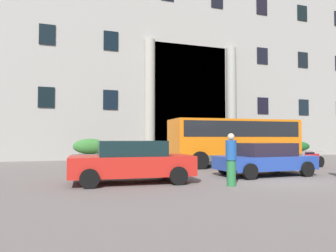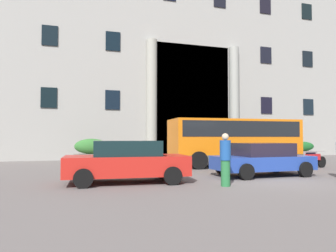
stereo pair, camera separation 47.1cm
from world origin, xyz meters
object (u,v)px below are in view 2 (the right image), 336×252
(orange_minibus, at_px, (234,138))
(hedge_planter_far_west, at_px, (303,150))
(parked_sedan_far, at_px, (262,159))
(pedestrian_man_red_shirt, at_px, (225,159))
(hedge_planter_entrance_right, at_px, (91,151))
(parked_estate_mid, at_px, (127,161))
(hedge_planter_entrance_left, at_px, (234,149))
(scooter_by_planter, at_px, (100,165))
(motorcycle_far_end, at_px, (313,159))
(bus_stop_sign, at_px, (287,137))

(orange_minibus, bearing_deg, hedge_planter_far_west, 33.28)
(parked_sedan_far, xyz_separation_m, pedestrian_man_red_shirt, (-2.79, -2.07, 0.17))
(hedge_planter_entrance_right, relative_size, parked_estate_mid, 0.50)
(orange_minibus, height_order, hedge_planter_far_west, orange_minibus)
(parked_estate_mid, bearing_deg, hedge_planter_far_west, 35.17)
(orange_minibus, relative_size, parked_estate_mid, 1.66)
(hedge_planter_entrance_left, bearing_deg, parked_estate_mid, -135.26)
(orange_minibus, xyz_separation_m, hedge_planter_entrance_left, (2.63, 4.79, -0.84))
(orange_minibus, distance_m, scooter_by_planter, 7.97)
(motorcycle_far_end, bearing_deg, parked_sedan_far, -166.70)
(orange_minibus, height_order, pedestrian_man_red_shirt, orange_minibus)
(hedge_planter_entrance_left, bearing_deg, bus_stop_sign, -52.53)
(hedge_planter_entrance_right, height_order, parked_estate_mid, hedge_planter_entrance_right)
(orange_minibus, height_order, scooter_by_planter, orange_minibus)
(orange_minibus, xyz_separation_m, motorcycle_far_end, (3.30, -2.29, -1.11))
(bus_stop_sign, distance_m, parked_estate_mid, 13.40)
(bus_stop_sign, bearing_deg, hedge_planter_far_west, 38.93)
(orange_minibus, height_order, hedge_planter_entrance_left, orange_minibus)
(hedge_planter_entrance_right, relative_size, hedge_planter_far_west, 1.04)
(parked_estate_mid, xyz_separation_m, scooter_by_planter, (-0.72, 2.29, -0.29))
(pedestrian_man_red_shirt, bearing_deg, scooter_by_planter, 138.97)
(hedge_planter_far_west, distance_m, parked_sedan_far, 14.07)
(scooter_by_planter, bearing_deg, orange_minibus, 3.21)
(hedge_planter_entrance_right, relative_size, motorcycle_far_end, 1.11)
(pedestrian_man_red_shirt, bearing_deg, orange_minibus, 65.51)
(bus_stop_sign, xyz_separation_m, pedestrian_man_red_shirt, (-8.80, -8.16, -0.77))
(bus_stop_sign, relative_size, parked_sedan_far, 0.65)
(hedge_planter_entrance_left, distance_m, hedge_planter_far_west, 6.63)
(orange_minibus, xyz_separation_m, parked_sedan_far, (-1.08, -4.29, -0.86))
(hedge_planter_far_west, xyz_separation_m, pedestrian_man_red_shirt, (-13.11, -11.64, 0.26))
(hedge_planter_entrance_left, xyz_separation_m, hedge_planter_entrance_right, (-10.14, -0.19, 0.01))
(parked_sedan_far, xyz_separation_m, motorcycle_far_end, (4.38, 2.00, -0.24))
(orange_minibus, bearing_deg, pedestrian_man_red_shirt, -117.82)
(hedge_planter_far_west, distance_m, motorcycle_far_end, 9.63)
(orange_minibus, distance_m, motorcycle_far_end, 4.16)
(hedge_planter_far_west, height_order, motorcycle_far_end, hedge_planter_far_west)
(hedge_planter_entrance_left, bearing_deg, hedge_planter_entrance_right, -178.96)
(hedge_planter_entrance_left, bearing_deg, orange_minibus, -118.74)
(motorcycle_far_end, bearing_deg, scooter_by_planter, 168.76)
(bus_stop_sign, xyz_separation_m, parked_estate_mid, (-11.76, -6.38, -0.89))
(bus_stop_sign, distance_m, parked_sedan_far, 8.60)
(parked_estate_mid, relative_size, pedestrian_man_red_shirt, 2.52)
(parked_sedan_far, bearing_deg, hedge_planter_entrance_right, 124.63)
(orange_minibus, distance_m, bus_stop_sign, 5.24)
(hedge_planter_entrance_left, relative_size, hedge_planter_entrance_right, 0.81)
(scooter_by_planter, bearing_deg, pedestrian_man_red_shirt, -61.54)
(pedestrian_man_red_shirt, bearing_deg, hedge_planter_far_west, 48.45)
(orange_minibus, distance_m, hedge_planter_entrance_right, 8.85)
(bus_stop_sign, bearing_deg, pedestrian_man_red_shirt, -137.16)
(scooter_by_planter, bearing_deg, parked_estate_mid, -86.20)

